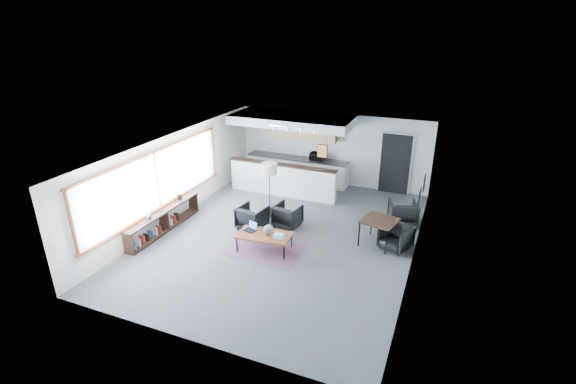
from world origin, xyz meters
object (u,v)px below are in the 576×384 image
at_px(ceramic_pot, 268,230).
at_px(dining_chair_near, 396,238).
at_px(armchair_right, 287,214).
at_px(laptop, 252,228).
at_px(microwave, 317,156).
at_px(floor_lamp, 269,170).
at_px(coffee_table, 264,235).
at_px(dining_table, 379,222).
at_px(dining_chair_far, 403,214).
at_px(armchair_left, 252,216).
at_px(book_stack, 279,236).

height_order(ceramic_pot, dining_chair_near, ceramic_pot).
distance_m(ceramic_pot, armchair_right, 1.50).
height_order(laptop, microwave, microwave).
distance_m(ceramic_pot, floor_lamp, 2.30).
height_order(coffee_table, dining_table, dining_table).
relative_size(coffee_table, ceramic_pot, 5.49).
xyz_separation_m(floor_lamp, dining_table, (3.46, -0.56, -0.81)).
bearing_deg(coffee_table, ceramic_pot, 17.82).
bearing_deg(dining_chair_far, floor_lamp, -4.94).
height_order(coffee_table, dining_chair_near, dining_chair_near).
bearing_deg(dining_table, laptop, -156.93).
bearing_deg(dining_chair_far, armchair_left, 7.71).
bearing_deg(dining_chair_far, coffee_table, 24.57).
bearing_deg(armchair_left, dining_chair_far, -146.04).
distance_m(laptop, dining_table, 3.40).
bearing_deg(ceramic_pot, dining_chair_near, 23.34).
bearing_deg(coffee_table, dining_chair_near, 18.22).
relative_size(book_stack, armchair_right, 0.39).
bearing_deg(floor_lamp, coffee_table, -69.30).
xyz_separation_m(armchair_left, armchair_right, (0.88, 0.55, -0.02)).
bearing_deg(dining_chair_near, armchair_left, -150.71).
bearing_deg(dining_table, ceramic_pot, -152.03).
distance_m(dining_chair_far, microwave, 4.09).
relative_size(coffee_table, laptop, 3.73).
relative_size(coffee_table, armchair_left, 1.90).
xyz_separation_m(dining_table, dining_chair_far, (0.43, 1.48, -0.32)).
height_order(dining_table, microwave, microwave).
xyz_separation_m(armchair_left, dining_chair_far, (3.99, 1.94, -0.04)).
xyz_separation_m(dining_chair_near, dining_chair_far, (-0.04, 1.54, 0.03)).
height_order(coffee_table, floor_lamp, floor_lamp).
bearing_deg(laptop, floor_lamp, 120.96).
bearing_deg(floor_lamp, dining_chair_far, 13.27).
bearing_deg(floor_lamp, ceramic_pot, -66.44).
bearing_deg(dining_table, dining_chair_far, 73.73).
height_order(ceramic_pot, microwave, microwave).
bearing_deg(armchair_right, book_stack, 114.15).
bearing_deg(book_stack, dining_chair_near, 26.24).
bearing_deg(microwave, dining_chair_near, -45.41).
height_order(book_stack, microwave, microwave).
xyz_separation_m(laptop, armchair_left, (-0.43, 0.87, -0.14)).
height_order(armchair_left, dining_chair_far, armchair_left).
bearing_deg(laptop, armchair_left, 137.26).
height_order(book_stack, armchair_left, armchair_left).
bearing_deg(ceramic_pot, dining_table, 27.97).
height_order(laptop, book_stack, laptop).
xyz_separation_m(laptop, dining_chair_near, (3.60, 1.27, -0.21)).
height_order(laptop, ceramic_pot, ceramic_pot).
bearing_deg(dining_chair_near, microwave, 156.64).
bearing_deg(dining_table, book_stack, -148.24).
distance_m(armchair_right, floor_lamp, 1.43).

